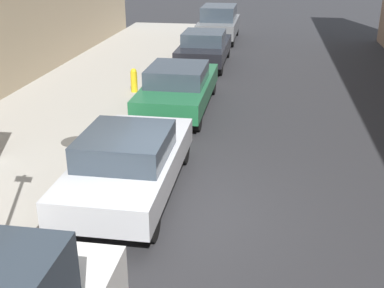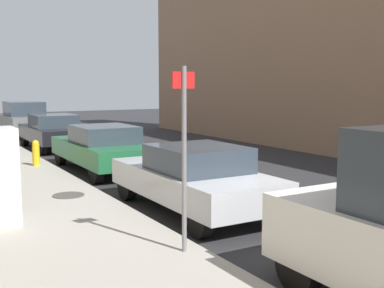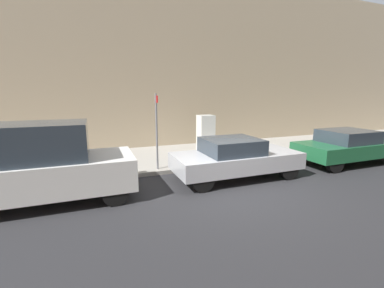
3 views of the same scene
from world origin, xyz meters
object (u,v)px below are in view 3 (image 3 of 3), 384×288
object	(u,v)px
street_sign_post	(157,128)
parked_van_white	(30,166)
fire_hydrant	(334,141)
parked_sedan_silver	(235,158)
parked_sedan_green	(349,146)
discarded_refrigerator	(206,133)

from	to	relation	value
street_sign_post	parked_van_white	size ratio (longest dim) A/B	0.53
fire_hydrant	parked_van_white	distance (m)	12.74
parked_sedan_silver	fire_hydrant	bearing A→B (deg)	104.57
parked_van_white	parked_sedan_green	world-z (taller)	parked_van_white
parked_sedan_silver	parked_van_white	bearing A→B (deg)	-90.00
street_sign_post	parked_sedan_green	distance (m)	7.96
discarded_refrigerator	street_sign_post	xyz separation A→B (m)	(2.15, -2.87, 0.66)
parked_van_white	fire_hydrant	bearing A→B (deg)	97.73
fire_hydrant	street_sign_post	bearing A→B (deg)	-88.87
parked_van_white	parked_sedan_green	bearing A→B (deg)	90.00
street_sign_post	parked_sedan_silver	size ratio (longest dim) A/B	0.63
discarded_refrigerator	parked_sedan_green	bearing A→B (deg)	52.94
discarded_refrigerator	parked_sedan_green	xyz separation A→B (m)	(3.69, 4.88, -0.27)
parked_van_white	parked_sedan_green	xyz separation A→B (m)	(-0.00, 11.44, -0.32)
street_sign_post	parked_sedan_silver	distance (m)	2.95
fire_hydrant	parked_van_white	bearing A→B (deg)	-82.27
fire_hydrant	parked_sedan_green	world-z (taller)	parked_sedan_green
parked_van_white	parked_sedan_silver	bearing A→B (deg)	90.00
parked_van_white	parked_sedan_silver	world-z (taller)	parked_van_white
fire_hydrant	parked_sedan_silver	distance (m)	6.81
fire_hydrant	parked_sedan_silver	world-z (taller)	parked_sedan_silver
discarded_refrigerator	parked_van_white	size ratio (longest dim) A/B	0.33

